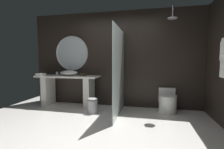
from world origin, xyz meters
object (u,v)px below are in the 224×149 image
object	(u,v)px
tissue_box	(83,75)
folded_hand_towel	(41,74)
vessel_sink	(69,73)
rain_shower_head	(172,17)
round_wall_mirror	(72,53)
waste_bin	(93,105)
toilet	(167,101)
tumbler_cup	(57,74)

from	to	relation	value
tissue_box	folded_hand_towel	size ratio (longest dim) A/B	0.79
vessel_sink	rain_shower_head	bearing A→B (deg)	-4.83
round_wall_mirror	waste_bin	xyz separation A→B (m)	(0.87, -0.70, -1.29)
rain_shower_head	toilet	bearing A→B (deg)	96.70
round_wall_mirror	toilet	bearing A→B (deg)	-4.67
tumbler_cup	waste_bin	bearing A→B (deg)	-20.72
rain_shower_head	waste_bin	bearing A→B (deg)	-172.36
vessel_sink	waste_bin	size ratio (longest dim) A/B	1.33
toilet	round_wall_mirror	bearing A→B (deg)	175.33
tissue_box	round_wall_mirror	bearing A→B (deg)	150.32
vessel_sink	round_wall_mirror	size ratio (longest dim) A/B	0.50
tumbler_cup	tissue_box	world-z (taller)	tumbler_cup
rain_shower_head	folded_hand_towel	bearing A→B (deg)	179.92
vessel_sink	waste_bin	bearing A→B (deg)	-28.82
folded_hand_towel	vessel_sink	bearing A→B (deg)	16.71
toilet	tumbler_cup	bearing A→B (deg)	-179.57
rain_shower_head	vessel_sink	bearing A→B (deg)	175.17
rain_shower_head	waste_bin	distance (m)	2.74
rain_shower_head	tissue_box	bearing A→B (deg)	174.94
tissue_box	round_wall_mirror	world-z (taller)	round_wall_mirror
vessel_sink	tissue_box	xyz separation A→B (m)	(0.43, -0.03, -0.04)
tissue_box	folded_hand_towel	distance (m)	1.18
folded_hand_towel	tumbler_cup	bearing A→B (deg)	29.26
toilet	folded_hand_towel	size ratio (longest dim) A/B	2.90
vessel_sink	round_wall_mirror	world-z (taller)	round_wall_mirror
toilet	folded_hand_towel	distance (m)	3.43
tissue_box	round_wall_mirror	size ratio (longest dim) A/B	0.17
vessel_sink	round_wall_mirror	xyz separation A→B (m)	(-0.02, 0.23, 0.56)
vessel_sink	folded_hand_towel	distance (m)	0.77
tumbler_cup	round_wall_mirror	distance (m)	0.71
toilet	folded_hand_towel	xyz separation A→B (m)	(-3.37, -0.23, 0.62)
vessel_sink	tumbler_cup	distance (m)	0.36
tumbler_cup	waste_bin	world-z (taller)	tumbler_cup
vessel_sink	round_wall_mirror	bearing A→B (deg)	94.45
vessel_sink	tumbler_cup	world-z (taller)	vessel_sink
toilet	waste_bin	size ratio (longest dim) A/B	1.63
tumbler_cup	round_wall_mirror	size ratio (longest dim) A/B	0.10
vessel_sink	rain_shower_head	world-z (taller)	rain_shower_head
tissue_box	toilet	size ratio (longest dim) A/B	0.27
round_wall_mirror	waste_bin	world-z (taller)	round_wall_mirror
tumbler_cup	rain_shower_head	bearing A→B (deg)	-4.06
tissue_box	rain_shower_head	distance (m)	2.61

